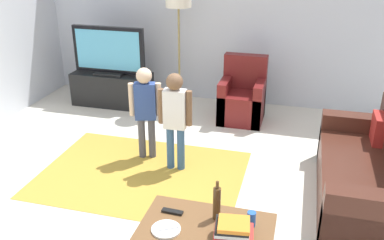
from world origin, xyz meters
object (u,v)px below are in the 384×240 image
at_px(tv_stand, 112,89).
at_px(child_near_tv, 145,105).
at_px(tv, 109,51).
at_px(floor_lamp, 178,4).
at_px(book_stack, 233,232).
at_px(armchair, 243,99).
at_px(child_center, 175,113).
at_px(bottle, 217,203).
at_px(tv_remote, 172,212).
at_px(couch, 372,177).
at_px(soda_can, 251,219).
at_px(coffee_table, 206,232).
at_px(plate, 166,229).

bearing_deg(tv_stand, child_near_tv, -52.57).
distance_m(tv, floor_lamp, 1.25).
relative_size(tv_stand, book_stack, 3.95).
xyz_separation_m(armchair, child_center, (-0.50, -1.58, 0.37)).
height_order(tv, child_center, tv).
bearing_deg(bottle, book_stack, -54.33).
bearing_deg(book_stack, child_near_tv, 127.02).
xyz_separation_m(child_near_tv, tv_remote, (0.80, -1.53, -0.23)).
height_order(child_near_tv, child_center, child_center).
xyz_separation_m(book_stack, bottle, (-0.17, 0.24, 0.05)).
distance_m(couch, child_center, 2.07).
relative_size(armchair, soda_can, 7.50).
distance_m(couch, tv_remote, 2.03).
bearing_deg(coffee_table, child_near_tv, 123.96).
bearing_deg(child_center, bottle, -60.93).
bearing_deg(couch, floor_lamp, 142.45).
relative_size(armchair, bottle, 2.71).
distance_m(bottle, tv_remote, 0.37).
height_order(tv_remote, plate, plate).
height_order(tv_stand, tv_remote, tv_stand).
xyz_separation_m(tv_stand, plate, (1.93, -3.21, 0.18)).
relative_size(armchair, tv_remote, 5.29).
bearing_deg(tv, couch, -26.40).
xyz_separation_m(tv, plate, (1.93, -3.18, -0.42)).
height_order(tv_stand, soda_can, soda_can).
height_order(tv, coffee_table, tv).
xyz_separation_m(armchair, floor_lamp, (-0.98, 0.19, 1.25)).
relative_size(couch, floor_lamp, 1.01).
xyz_separation_m(child_near_tv, soda_can, (1.42, -1.53, -0.18)).
relative_size(tv, soda_can, 9.17).
distance_m(child_center, soda_can, 1.71).
height_order(floor_lamp, book_stack, floor_lamp).
bearing_deg(floor_lamp, child_near_tv, -87.10).
bearing_deg(child_center, soda_can, -53.29).
xyz_separation_m(floor_lamp, bottle, (1.23, -3.12, -0.98)).
xyz_separation_m(tv, child_near_tv, (1.11, -1.43, -0.19)).
distance_m(child_center, coffee_table, 1.65).
distance_m(child_near_tv, child_center, 0.44).
xyz_separation_m(floor_lamp, plate, (0.90, -3.36, -1.12)).
distance_m(tv, child_center, 2.21).
relative_size(floor_lamp, plate, 8.09).
xyz_separation_m(tv_remote, soda_can, (0.62, 0.00, 0.05)).
relative_size(floor_lamp, tv_remote, 10.47).
xyz_separation_m(coffee_table, book_stack, (0.22, -0.12, 0.14)).
relative_size(tv_stand, child_near_tv, 1.10).
height_order(child_center, coffee_table, child_center).
distance_m(coffee_table, soda_can, 0.35).
distance_m(child_center, tv_remote, 1.44).
distance_m(armchair, coffee_table, 3.05).
bearing_deg(coffee_table, child_center, 115.46).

